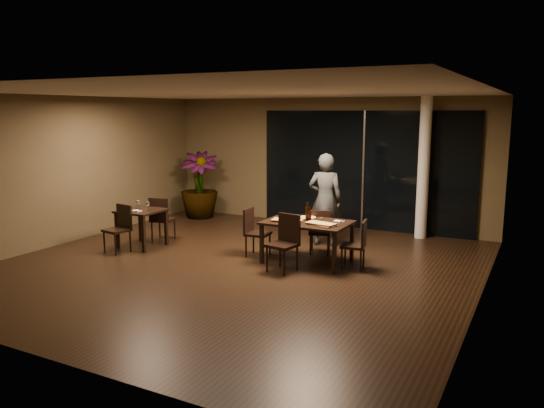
% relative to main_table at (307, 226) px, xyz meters
% --- Properties ---
extents(ground, '(8.00, 8.00, 0.00)m').
position_rel_main_table_xyz_m(ground, '(-1.00, -0.80, -0.68)').
color(ground, black).
rests_on(ground, ground).
extents(wall_back, '(8.00, 0.10, 3.00)m').
position_rel_main_table_xyz_m(wall_back, '(-1.00, 3.25, 0.82)').
color(wall_back, brown).
rests_on(wall_back, ground).
extents(wall_front, '(8.00, 0.10, 3.00)m').
position_rel_main_table_xyz_m(wall_front, '(-1.00, -4.85, 0.82)').
color(wall_front, brown).
rests_on(wall_front, ground).
extents(wall_left, '(0.10, 8.00, 3.00)m').
position_rel_main_table_xyz_m(wall_left, '(-5.05, -0.80, 0.82)').
color(wall_left, brown).
rests_on(wall_left, ground).
extents(wall_right, '(0.10, 8.00, 3.00)m').
position_rel_main_table_xyz_m(wall_right, '(3.05, -0.80, 0.82)').
color(wall_right, brown).
rests_on(wall_right, ground).
extents(ceiling, '(8.00, 8.00, 0.04)m').
position_rel_main_table_xyz_m(ceiling, '(-1.00, -0.80, 2.34)').
color(ceiling, silver).
rests_on(ceiling, wall_back).
extents(window_panel, '(5.00, 0.06, 2.70)m').
position_rel_main_table_xyz_m(window_panel, '(0.00, 3.16, 0.67)').
color(window_panel, black).
rests_on(window_panel, ground).
extents(column, '(0.24, 0.24, 3.00)m').
position_rel_main_table_xyz_m(column, '(1.40, 2.85, 0.82)').
color(column, white).
rests_on(column, ground).
extents(main_table, '(1.50, 1.00, 0.75)m').
position_rel_main_table_xyz_m(main_table, '(0.00, 0.00, 0.00)').
color(main_table, black).
rests_on(main_table, ground).
extents(side_table, '(0.80, 0.80, 0.75)m').
position_rel_main_table_xyz_m(side_table, '(-3.40, -0.50, -0.05)').
color(side_table, black).
rests_on(side_table, ground).
extents(chair_main_far, '(0.51, 0.51, 0.87)m').
position_rel_main_table_xyz_m(chair_main_far, '(-0.00, 0.59, -0.19)').
color(chair_main_far, black).
rests_on(chair_main_far, ground).
extents(chair_main_near, '(0.52, 0.52, 0.97)m').
position_rel_main_table_xyz_m(chair_main_near, '(-0.13, -0.63, -0.14)').
color(chair_main_near, black).
rests_on(chair_main_near, ground).
extents(chair_main_left, '(0.45, 0.45, 0.90)m').
position_rel_main_table_xyz_m(chair_main_left, '(-1.07, -0.05, -0.17)').
color(chair_main_left, black).
rests_on(chair_main_left, ground).
extents(chair_main_right, '(0.46, 0.46, 0.86)m').
position_rel_main_table_xyz_m(chair_main_right, '(0.94, 0.01, -0.20)').
color(chair_main_right, black).
rests_on(chair_main_right, ground).
extents(chair_side_far, '(0.52, 0.52, 0.93)m').
position_rel_main_table_xyz_m(chair_side_far, '(-3.34, 0.03, -0.16)').
color(chair_side_far, black).
rests_on(chair_side_far, ground).
extents(chair_side_near, '(0.48, 0.48, 0.91)m').
position_rel_main_table_xyz_m(chair_side_near, '(-3.52, -0.98, -0.17)').
color(chair_side_near, black).
rests_on(chair_side_near, ground).
extents(diner, '(0.70, 0.53, 1.87)m').
position_rel_main_table_xyz_m(diner, '(-0.18, 1.28, 0.26)').
color(diner, '#303436').
rests_on(diner, ground).
extents(potted_plant, '(1.27, 1.27, 1.68)m').
position_rel_main_table_xyz_m(potted_plant, '(-4.09, 2.46, 0.16)').
color(potted_plant, '#204A18').
rests_on(potted_plant, ground).
extents(pizza_board_left, '(0.59, 0.39, 0.01)m').
position_rel_main_table_xyz_m(pizza_board_left, '(-0.32, -0.17, 0.08)').
color(pizza_board_left, '#4C2C18').
rests_on(pizza_board_left, main_table).
extents(pizza_board_right, '(0.61, 0.46, 0.01)m').
position_rel_main_table_xyz_m(pizza_board_right, '(0.33, -0.16, 0.08)').
color(pizza_board_right, '#402314').
rests_on(pizza_board_right, main_table).
extents(oblong_pizza_left, '(0.55, 0.32, 0.02)m').
position_rel_main_table_xyz_m(oblong_pizza_left, '(-0.32, -0.17, 0.10)').
color(oblong_pizza_left, maroon).
rests_on(oblong_pizza_left, pizza_board_left).
extents(oblong_pizza_right, '(0.52, 0.31, 0.02)m').
position_rel_main_table_xyz_m(oblong_pizza_right, '(0.33, -0.16, 0.10)').
color(oblong_pizza_right, maroon).
rests_on(oblong_pizza_right, pizza_board_right).
extents(round_pizza, '(0.32, 0.32, 0.01)m').
position_rel_main_table_xyz_m(round_pizza, '(-0.13, 0.27, 0.08)').
color(round_pizza, '#AB1F13').
rests_on(round_pizza, main_table).
extents(bottle_a, '(0.07, 0.07, 0.33)m').
position_rel_main_table_xyz_m(bottle_a, '(-0.04, 0.09, 0.24)').
color(bottle_a, black).
rests_on(bottle_a, main_table).
extents(bottle_b, '(0.05, 0.05, 0.25)m').
position_rel_main_table_xyz_m(bottle_b, '(0.03, 0.05, 0.20)').
color(bottle_b, black).
rests_on(bottle_b, main_table).
extents(bottle_c, '(0.06, 0.06, 0.28)m').
position_rel_main_table_xyz_m(bottle_c, '(-0.04, 0.12, 0.21)').
color(bottle_c, black).
rests_on(bottle_c, main_table).
extents(tumbler_left, '(0.07, 0.07, 0.09)m').
position_rel_main_table_xyz_m(tumbler_left, '(-0.21, 0.08, 0.12)').
color(tumbler_left, white).
rests_on(tumbler_left, main_table).
extents(tumbler_right, '(0.07, 0.07, 0.08)m').
position_rel_main_table_xyz_m(tumbler_right, '(0.22, 0.08, 0.12)').
color(tumbler_right, white).
rests_on(tumbler_right, main_table).
extents(napkin_near, '(0.20, 0.16, 0.01)m').
position_rel_main_table_xyz_m(napkin_near, '(0.52, -0.14, 0.08)').
color(napkin_near, white).
rests_on(napkin_near, main_table).
extents(napkin_far, '(0.19, 0.12, 0.01)m').
position_rel_main_table_xyz_m(napkin_far, '(0.51, 0.25, 0.08)').
color(napkin_far, silver).
rests_on(napkin_far, main_table).
extents(wine_glass_a, '(0.08, 0.08, 0.18)m').
position_rel_main_table_xyz_m(wine_glass_a, '(-3.50, -0.47, 0.16)').
color(wine_glass_a, white).
rests_on(wine_glass_a, side_table).
extents(wine_glass_b, '(0.08, 0.08, 0.18)m').
position_rel_main_table_xyz_m(wine_glass_b, '(-3.22, -0.51, 0.17)').
color(wine_glass_b, white).
rests_on(wine_glass_b, side_table).
extents(side_napkin, '(0.19, 0.14, 0.01)m').
position_rel_main_table_xyz_m(side_napkin, '(-3.37, -0.65, 0.08)').
color(side_napkin, white).
rests_on(side_napkin, side_table).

